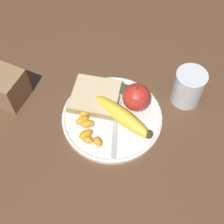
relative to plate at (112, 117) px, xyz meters
name	(u,v)px	position (x,y,z in m)	size (l,w,h in m)	color
ground_plane	(112,119)	(0.00, 0.00, -0.01)	(3.00, 3.00, 0.00)	brown
plate	(112,117)	(0.00, 0.00, 0.00)	(0.26, 0.26, 0.01)	white
juice_glass	(188,88)	(-0.15, -0.14, 0.04)	(0.08, 0.08, 0.10)	silver
apple	(136,97)	(-0.04, -0.06, 0.04)	(0.07, 0.07, 0.08)	red
banana	(123,115)	(-0.03, 0.00, 0.02)	(0.18, 0.09, 0.04)	yellow
bread_slice	(96,96)	(0.06, -0.03, 0.02)	(0.15, 0.14, 0.02)	#AB8751
fork	(115,119)	(-0.01, 0.00, 0.01)	(0.08, 0.18, 0.00)	#B2B2B7
jam_packet	(120,90)	(0.01, -0.08, 0.01)	(0.04, 0.03, 0.02)	white
orange_segment_0	(87,124)	(0.05, 0.05, 0.01)	(0.04, 0.03, 0.02)	orange
orange_segment_1	(87,140)	(0.03, 0.09, 0.01)	(0.03, 0.02, 0.02)	orange
orange_segment_2	(82,120)	(0.06, 0.05, 0.01)	(0.04, 0.04, 0.02)	orange
orange_segment_3	(86,112)	(0.06, 0.02, 0.01)	(0.04, 0.04, 0.02)	orange
orange_segment_4	(97,142)	(0.00, 0.08, 0.01)	(0.03, 0.03, 0.02)	orange
orange_segment_5	(86,134)	(0.03, 0.08, 0.01)	(0.04, 0.04, 0.02)	orange
condiment_caddy	(7,87)	(0.28, 0.05, 0.04)	(0.08, 0.08, 0.09)	#93704C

